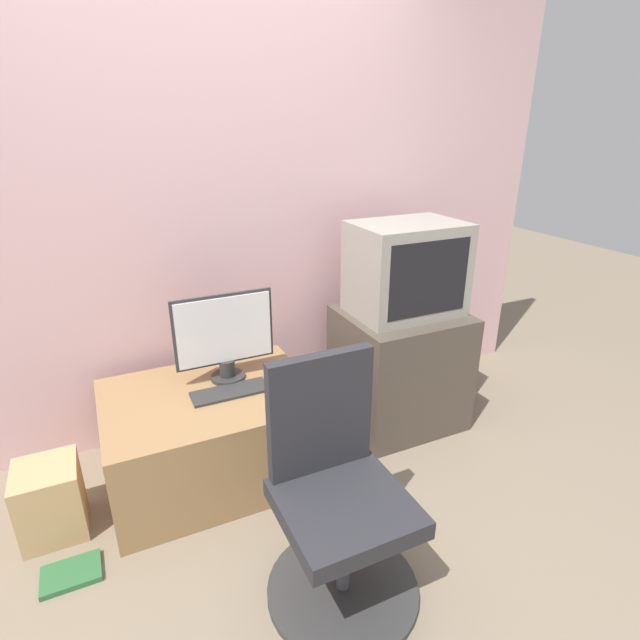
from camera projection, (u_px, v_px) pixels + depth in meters
The scene contains 11 objects.
ground_plane at pixel (301, 589), 1.93m from camera, with size 12.00×12.00×0.00m, color #7F705B.
wall_back at pixel (196, 201), 2.55m from camera, with size 4.40×0.05×2.60m.
desk at pixel (212, 433), 2.49m from camera, with size 0.99×0.75×0.46m.
side_stand at pixel (399, 367), 2.91m from camera, with size 0.66×0.59×0.69m.
main_monitor at pixel (224, 336), 2.45m from camera, with size 0.50×0.17×0.45m.
keyboard at pixel (230, 392), 2.40m from camera, with size 0.37×0.14×0.01m.
mouse at pixel (278, 380), 2.49m from camera, with size 0.06×0.04×0.03m.
crt_tv at pixel (406, 269), 2.70m from camera, with size 0.58×0.42×0.50m.
office_chair at pixel (337, 507), 1.83m from camera, with size 0.58×0.58×0.93m.
cardboard_box_lower at pixel (51, 500), 2.15m from camera, with size 0.26×0.27×0.33m.
book at pixel (71, 574), 1.98m from camera, with size 0.22×0.16×0.02m.
Camera 1 is at (-0.53, -1.29, 1.69)m, focal length 28.00 mm.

